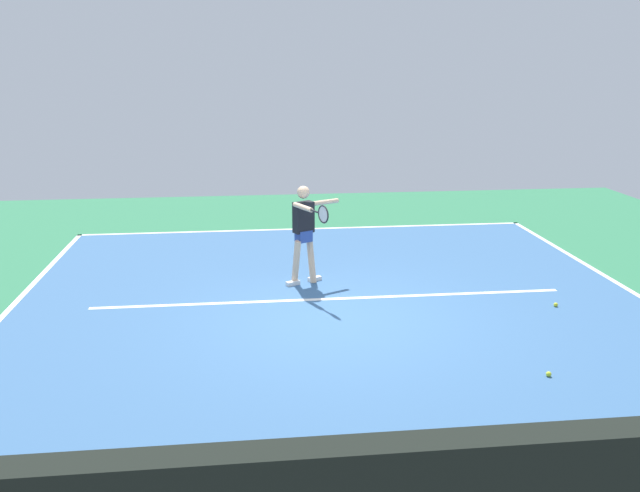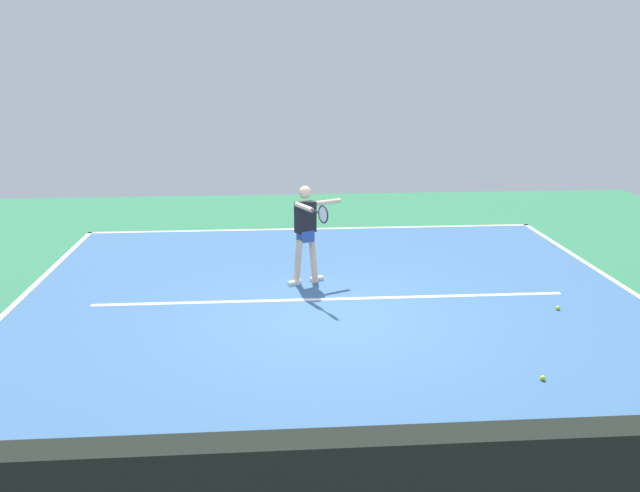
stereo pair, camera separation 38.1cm
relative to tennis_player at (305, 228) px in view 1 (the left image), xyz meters
name	(u,v)px [view 1 (the left image)]	position (x,y,z in m)	size (l,w,h in m)	color
ground_plane	(339,318)	(-0.35, 1.66, -0.99)	(19.29, 19.29, 0.00)	#2D754C
court_surface	(339,318)	(-0.35, 1.66, -0.99)	(10.23, 11.13, 0.00)	#38608E
court_line_baseline_near	(305,229)	(-0.35, -3.86, -0.99)	(10.23, 0.10, 0.01)	white
court_line_service	(332,299)	(-0.35, 0.82, -0.99)	(7.67, 0.10, 0.01)	white
court_line_centre_mark	(306,231)	(-0.35, -3.66, -0.99)	(0.10, 0.30, 0.01)	white
tennis_player	(305,228)	(0.00, 0.00, 0.00)	(0.97, 1.35, 1.73)	beige
tennis_ball_near_player	(556,305)	(-3.83, 1.57, -0.96)	(0.07, 0.07, 0.07)	yellow
tennis_ball_far_corner	(549,374)	(-2.65, 3.83, -0.96)	(0.07, 0.07, 0.07)	#CCE033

